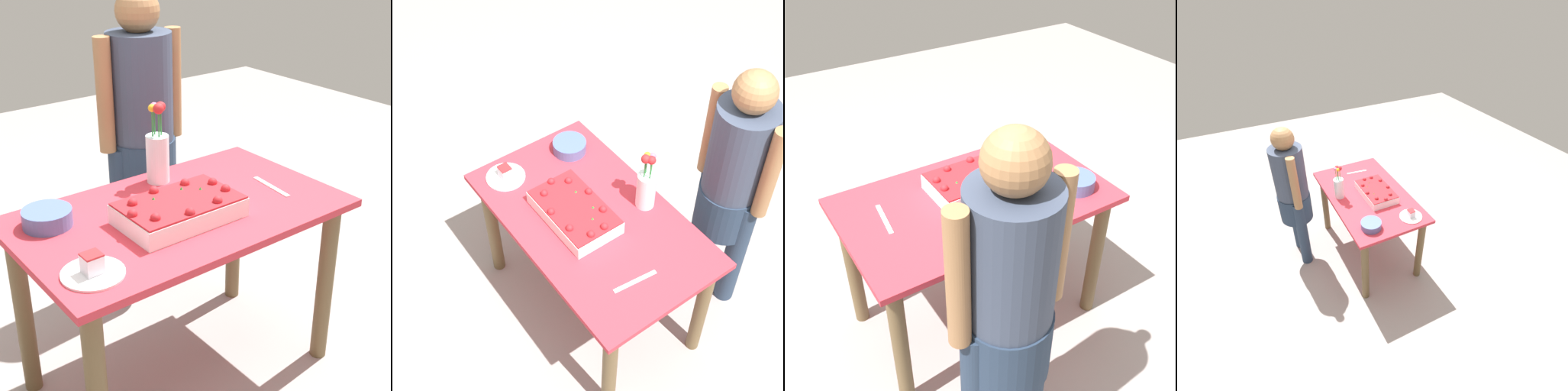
% 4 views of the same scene
% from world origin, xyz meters
% --- Properties ---
extents(ground_plane, '(8.00, 8.00, 0.00)m').
position_xyz_m(ground_plane, '(0.00, 0.00, 0.00)').
color(ground_plane, '#9F9693').
extents(dining_table, '(1.23, 0.73, 0.77)m').
position_xyz_m(dining_table, '(0.00, 0.00, 0.62)').
color(dining_table, '#D0313F').
rests_on(dining_table, ground_plane).
extents(sheet_cake, '(0.44, 0.27, 0.10)m').
position_xyz_m(sheet_cake, '(0.05, 0.07, 0.81)').
color(sheet_cake, white).
rests_on(sheet_cake, dining_table).
extents(serving_plate_with_slice, '(0.20, 0.20, 0.07)m').
position_xyz_m(serving_plate_with_slice, '(0.47, 0.20, 0.79)').
color(serving_plate_with_slice, white).
rests_on(serving_plate_with_slice, dining_table).
extents(cake_knife, '(0.05, 0.22, 0.00)m').
position_xyz_m(cake_knife, '(-0.42, 0.07, 0.77)').
color(cake_knife, silver).
rests_on(cake_knife, dining_table).
extents(flower_vase, '(0.09, 0.09, 0.34)m').
position_xyz_m(flower_vase, '(-0.09, -0.26, 0.89)').
color(flower_vase, white).
rests_on(flower_vase, dining_table).
extents(fruit_bowl, '(0.18, 0.18, 0.06)m').
position_xyz_m(fruit_bowl, '(0.44, -0.18, 0.80)').
color(fruit_bowl, '#4E64A1').
rests_on(fruit_bowl, dining_table).
extents(person_standing, '(0.45, 0.31, 1.49)m').
position_xyz_m(person_standing, '(-0.27, -0.67, 0.85)').
color(person_standing, '#26364D').
rests_on(person_standing, ground_plane).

